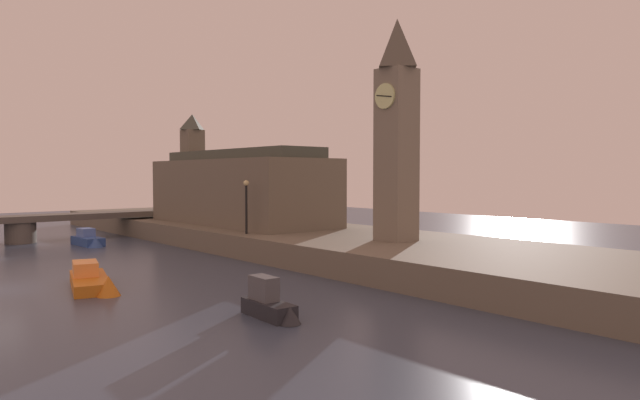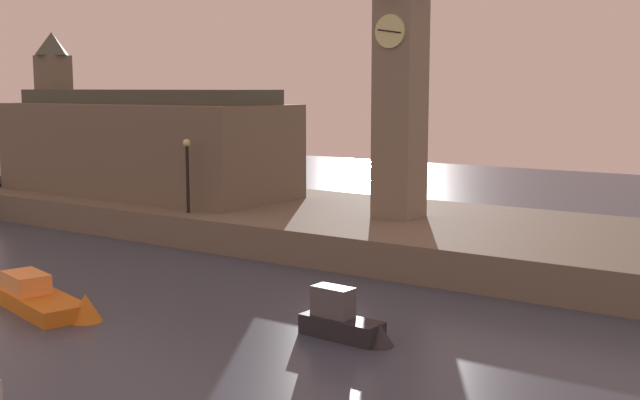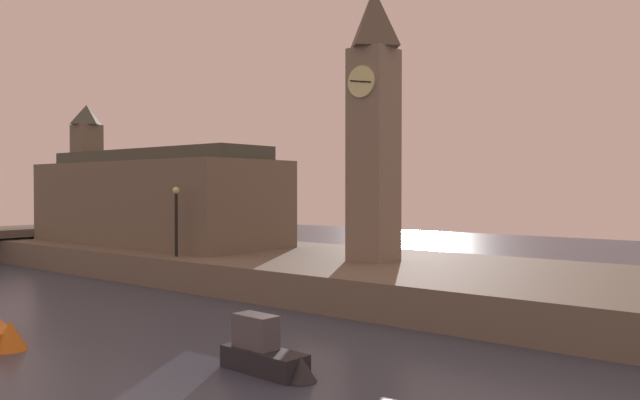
% 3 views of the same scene
% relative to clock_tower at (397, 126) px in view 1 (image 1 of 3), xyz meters
% --- Properties ---
extents(far_embankment, '(70.00, 12.00, 1.50)m').
position_rel_clock_tower_xyz_m(far_embankment, '(-7.11, 0.04, -7.54)').
color(far_embankment, '#6B6051').
rests_on(far_embankment, ground).
extents(clock_tower, '(2.14, 2.20, 13.11)m').
position_rel_clock_tower_xyz_m(clock_tower, '(0.00, 0.00, 0.00)').
color(clock_tower, slate).
rests_on(clock_tower, far_embankment).
extents(parliament_hall, '(17.75, 6.95, 9.42)m').
position_rel_clock_tower_xyz_m(parliament_hall, '(-16.53, -0.56, -3.92)').
color(parliament_hall, '#6B6051').
rests_on(parliament_hall, far_embankment).
extents(bridge_span, '(2.55, 28.76, 2.18)m').
position_rel_clock_tower_xyz_m(bridge_span, '(-26.84, -14.35, -6.72)').
color(bridge_span, '#5B544C').
rests_on(bridge_span, ground).
extents(streetlamp, '(0.36, 0.36, 3.57)m').
position_rel_clock_tower_xyz_m(streetlamp, '(-8.95, -4.75, -4.54)').
color(streetlamp, black).
rests_on(streetlamp, far_embankment).
extents(boat_barge_dark, '(3.11, 1.09, 1.54)m').
position_rel_clock_tower_xyz_m(boat_barge_dark, '(5.38, -13.02, -7.77)').
color(boat_barge_dark, '#232328').
rests_on(boat_barge_dark, ground).
extents(boat_tour_blue, '(4.07, 1.56, 1.36)m').
position_rel_clock_tower_xyz_m(boat_tour_blue, '(-21.59, -10.75, -7.86)').
color(boat_tour_blue, '#2D4C93').
rests_on(boat_tour_blue, ground).
extents(boat_patrol_orange, '(5.97, 2.80, 1.53)m').
position_rel_clock_tower_xyz_m(boat_patrol_orange, '(-4.33, -16.26, -7.92)').
color(boat_patrol_orange, orange).
rests_on(boat_patrol_orange, ground).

